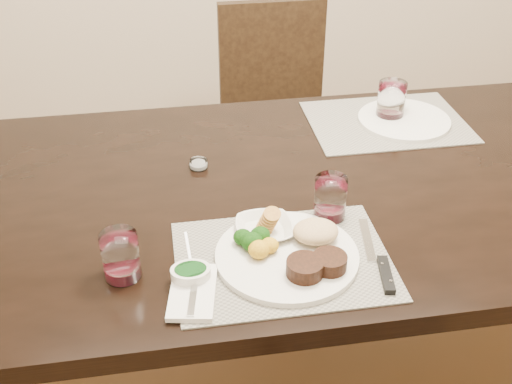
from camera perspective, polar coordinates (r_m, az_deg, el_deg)
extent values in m
plane|color=#472F16|center=(2.16, 6.40, -15.95)|extent=(4.50, 4.50, 0.00)
cube|color=black|center=(1.68, 7.93, 0.31)|extent=(2.00, 1.00, 0.05)
cube|color=black|center=(2.23, -19.59, -4.03)|extent=(0.08, 0.08, 0.70)
cube|color=black|center=(2.54, 2.11, 5.18)|extent=(0.42, 0.42, 0.04)
cube|color=black|center=(2.48, -1.27, -1.69)|extent=(0.04, 0.04, 0.41)
cube|color=black|center=(2.54, 6.78, -0.91)|extent=(0.04, 0.04, 0.41)
cube|color=black|center=(2.78, -2.35, 2.56)|extent=(0.04, 0.04, 0.41)
cube|color=black|center=(2.84, 4.89, 3.16)|extent=(0.04, 0.04, 0.41)
cube|color=black|center=(2.60, 1.40, 11.91)|extent=(0.42, 0.04, 0.45)
cube|color=gray|center=(1.39, 2.39, -6.08)|extent=(0.46, 0.34, 0.00)
cube|color=gray|center=(1.97, 11.54, 6.13)|extent=(0.46, 0.34, 0.00)
cylinder|color=silver|center=(1.39, 2.76, -5.67)|extent=(0.31, 0.31, 0.01)
cylinder|color=black|center=(1.32, 4.36, -6.73)|extent=(0.08, 0.08, 0.03)
cylinder|color=black|center=(1.34, 6.56, -6.19)|extent=(0.07, 0.07, 0.03)
ellipsoid|color=tan|center=(1.41, 5.33, -3.50)|extent=(0.10, 0.09, 0.04)
ellipsoid|color=#153E0B|center=(1.38, -0.38, -4.42)|extent=(0.05, 0.05, 0.04)
ellipsoid|color=gold|center=(1.36, 0.27, -5.11)|extent=(0.05, 0.05, 0.04)
cube|color=white|center=(1.31, -5.64, -8.83)|extent=(0.12, 0.17, 0.01)
cube|color=silver|center=(1.29, -5.59, -9.13)|extent=(0.03, 0.11, 0.00)
cube|color=silver|center=(1.35, -5.62, -6.94)|extent=(0.03, 0.05, 0.00)
cube|color=silver|center=(1.46, 9.86, -4.19)|extent=(0.05, 0.15, 0.00)
cube|color=black|center=(1.37, 11.48, -7.22)|extent=(0.04, 0.11, 0.01)
imported|color=silver|center=(1.44, 0.74, -3.38)|extent=(0.13, 0.13, 0.03)
cylinder|color=#B68939|center=(1.43, 0.74, -2.69)|extent=(0.04, 0.05, 0.04)
cylinder|color=silver|center=(1.33, -5.81, -7.33)|extent=(0.08, 0.08, 0.03)
cylinder|color=#0C350F|center=(1.32, -5.84, -6.98)|extent=(0.07, 0.07, 0.01)
cube|color=silver|center=(1.36, -6.07, -4.85)|extent=(0.01, 0.05, 0.04)
cylinder|color=silver|center=(1.49, 6.63, -0.50)|extent=(0.08, 0.08, 0.10)
cylinder|color=#36040E|center=(1.52, 6.53, -1.72)|extent=(0.06, 0.06, 0.03)
cylinder|color=silver|center=(1.97, 13.02, 6.27)|extent=(0.27, 0.27, 0.01)
cylinder|color=silver|center=(1.96, 11.93, 7.96)|extent=(0.08, 0.08, 0.11)
cylinder|color=#36040E|center=(1.98, 11.79, 6.85)|extent=(0.07, 0.07, 0.03)
cylinder|color=silver|center=(1.35, -11.94, -5.57)|extent=(0.08, 0.08, 0.11)
cylinder|color=#36040E|center=(1.37, -11.75, -6.86)|extent=(0.06, 0.06, 0.03)
cylinder|color=silver|center=(1.70, -5.13, 2.49)|extent=(0.05, 0.05, 0.02)
cylinder|color=silver|center=(1.71, -5.12, 2.35)|extent=(0.04, 0.04, 0.01)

